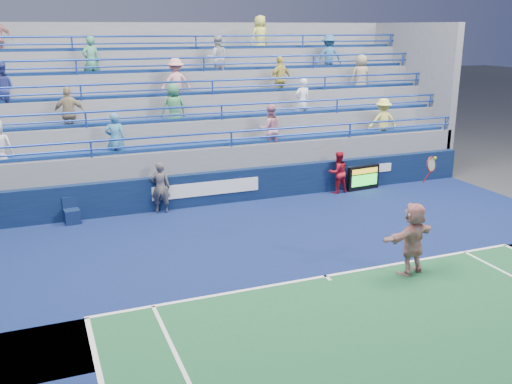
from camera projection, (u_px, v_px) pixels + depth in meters
name	position (u px, v px, depth m)	size (l,w,h in m)	color
ground	(326.00, 277.00, 13.44)	(120.00, 120.00, 0.00)	#333538
sponsor_wall	(234.00, 186.00, 19.10)	(18.00, 0.32, 1.10)	#0A1737
bleacher_stand	(202.00, 137.00, 22.19)	(18.00, 5.60, 6.13)	slate
serve_speed_board	(363.00, 178.00, 20.51)	(1.30, 0.26, 0.90)	black
judge_chair	(72.00, 215.00, 17.04)	(0.48, 0.48, 0.79)	#0D1C42
tennis_player	(413.00, 238.00, 13.41)	(1.72, 0.92, 2.84)	silver
line_judge	(160.00, 187.00, 17.88)	(0.60, 0.40, 1.66)	#141738
ball_girl	(338.00, 172.00, 20.08)	(0.73, 0.57, 1.49)	#AC1321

